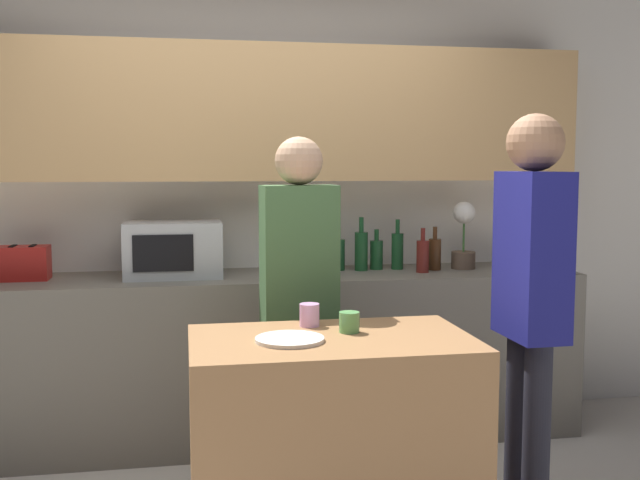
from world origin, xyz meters
The scene contains 18 objects.
back_wall centered at (0.00, 1.66, 1.54)m, with size 6.40×0.40×2.70m.
back_counter centered at (0.00, 1.39, 0.47)m, with size 3.60×0.62×0.93m.
kitchen_island centered at (0.15, 0.06, 0.44)m, with size 1.08×0.66×0.88m.
microwave centered at (-0.46, 1.44, 1.08)m, with size 0.52×0.39×0.30m.
toaster centered at (-1.24, 1.44, 1.02)m, with size 0.26×0.16×0.18m.
potted_plant centered at (1.21, 1.44, 1.13)m, with size 0.14×0.14×0.39m.
bottle_0 centered at (0.39, 1.37, 1.03)m, with size 0.07×0.07×0.25m.
bottle_1 centered at (0.48, 1.51, 1.03)m, with size 0.08×0.08×0.25m.
bottle_2 centered at (0.60, 1.47, 1.05)m, with size 0.08×0.08×0.31m.
bottle_3 centered at (0.70, 1.50, 1.02)m, with size 0.08×0.08×0.23m.
bottle_4 centered at (0.82, 1.48, 1.04)m, with size 0.07×0.07×0.29m.
bottle_5 centered at (0.93, 1.33, 1.03)m, with size 0.07×0.07×0.25m.
bottle_6 centered at (1.03, 1.41, 1.03)m, with size 0.07×0.07×0.25m.
plate_on_island centered at (-0.02, 0.02, 0.89)m, with size 0.26×0.26×0.01m.
cup_0 centered at (0.10, 0.27, 0.93)m, with size 0.08×0.08×0.09m.
cup_1 centered at (0.24, 0.13, 0.92)m, with size 0.08×0.08×0.08m.
person_left centered at (0.97, 0.07, 1.04)m, with size 0.23×0.34×1.74m.
person_center centered at (0.12, 0.65, 0.99)m, with size 0.35×0.22×1.67m.
Camera 1 is at (-0.40, -2.70, 1.54)m, focal length 42.00 mm.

